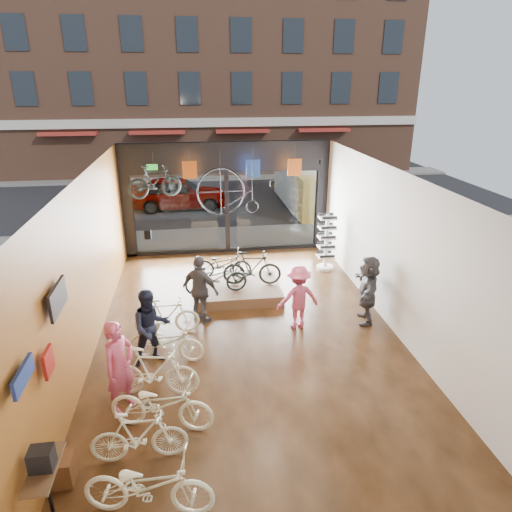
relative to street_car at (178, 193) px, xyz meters
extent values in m
cube|color=black|center=(1.83, -12.00, -0.78)|extent=(7.00, 12.00, 0.04)
cube|color=black|center=(1.83, -12.00, 3.06)|extent=(7.00, 12.00, 0.04)
cube|color=#AD6724|center=(-1.69, -12.00, 1.14)|extent=(0.04, 12.00, 3.80)
cube|color=beige|center=(5.35, -12.00, 1.14)|extent=(0.04, 12.00, 3.80)
cube|color=beige|center=(1.83, -18.02, 1.14)|extent=(7.00, 0.04, 3.80)
cube|color=#198C26|center=(-0.57, -6.12, 2.29)|extent=(0.35, 0.06, 0.18)
cube|color=black|center=(1.83, 3.00, -0.77)|extent=(30.00, 18.00, 0.02)
cube|color=slate|center=(1.83, -4.80, -0.70)|extent=(30.00, 2.40, 0.12)
cube|color=slate|center=(1.83, 7.00, -0.70)|extent=(30.00, 2.00, 0.12)
cube|color=brown|center=(1.83, 9.50, 6.24)|extent=(26.00, 5.00, 14.00)
imported|color=gray|center=(0.00, 0.00, 0.00)|extent=(4.46, 1.80, 1.52)
imported|color=#F4F3CD|center=(-0.13, -16.32, -0.28)|extent=(1.93, 0.98, 0.97)
imported|color=#F4F3CD|center=(-0.35, -15.33, -0.30)|extent=(1.53, 0.43, 0.92)
imported|color=#F4F3CD|center=(-0.04, -14.64, -0.28)|extent=(1.93, 1.09, 0.96)
imported|color=#F4F3CD|center=(-0.22, -13.72, -0.24)|extent=(1.79, 0.78, 1.04)
imported|color=#F4F3CD|center=(-0.03, -12.53, -0.33)|extent=(1.74, 1.02, 0.86)
imported|color=#F4F3CD|center=(-0.07, -11.45, -0.30)|extent=(1.53, 0.47, 0.91)
cube|color=#503323|center=(1.77, -9.62, -0.61)|extent=(2.40, 1.80, 0.30)
imported|color=black|center=(1.18, -10.00, -0.02)|extent=(1.72, 0.74, 0.88)
imported|color=black|center=(2.21, -9.60, 0.03)|extent=(1.67, 0.65, 0.98)
imported|color=black|center=(1.44, -9.03, -0.03)|extent=(1.70, 0.82, 0.86)
imported|color=#CC4C72|center=(-0.77, -14.04, 0.14)|extent=(0.74, 0.78, 1.80)
imported|color=#161C33|center=(-0.33, -12.61, 0.09)|extent=(0.99, 0.88, 1.70)
imported|color=#3F3F44|center=(0.75, -10.99, 0.12)|extent=(1.09, 0.97, 1.77)
imported|color=#CC4C72|center=(3.06, -11.59, 0.05)|extent=(1.13, 0.76, 1.62)
imported|color=#3F3F44|center=(4.83, -11.53, 0.11)|extent=(0.92, 1.69, 1.74)
imported|color=black|center=(-0.40, -7.80, 2.16)|extent=(1.64, 0.90, 0.95)
cube|color=#CC5919|center=(0.63, -6.80, 2.29)|extent=(0.45, 0.03, 0.55)
cube|color=#1E3F99|center=(2.63, -6.80, 2.29)|extent=(0.45, 0.03, 0.55)
cube|color=#CC5919|center=(3.98, -6.80, 2.29)|extent=(0.45, 0.03, 0.55)
camera|label=1|loc=(0.68, -21.19, 4.94)|focal=32.00mm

